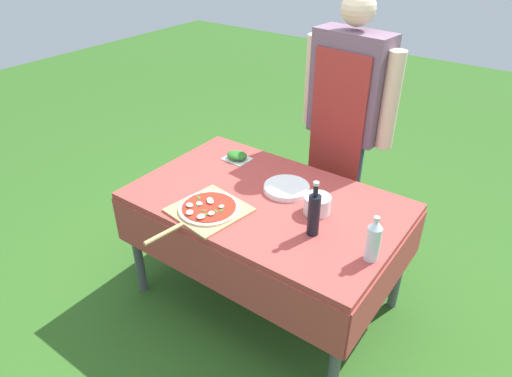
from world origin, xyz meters
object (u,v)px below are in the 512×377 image
at_px(pizza_on_peel, 207,210).
at_px(oil_bottle, 314,214).
at_px(water_bottle, 373,240).
at_px(herb_container, 237,156).
at_px(person_cook, 347,112).
at_px(plate_stack, 287,188).
at_px(prep_table, 266,212).
at_px(mixing_tub, 317,204).

height_order(pizza_on_peel, oil_bottle, oil_bottle).
bearing_deg(water_bottle, herb_container, 159.60).
distance_m(person_cook, water_bottle, 1.08).
bearing_deg(pizza_on_peel, person_cook, 84.68).
relative_size(oil_bottle, water_bottle, 1.27).
bearing_deg(plate_stack, water_bottle, -23.55).
height_order(person_cook, oil_bottle, person_cook).
distance_m(pizza_on_peel, oil_bottle, 0.57).
distance_m(herb_container, plate_stack, 0.48).
xyz_separation_m(prep_table, person_cook, (0.08, 0.75, 0.37)).
height_order(pizza_on_peel, plate_stack, pizza_on_peel).
bearing_deg(pizza_on_peel, mixing_tub, 44.56).
height_order(mixing_tub, plate_stack, mixing_tub).
height_order(prep_table, water_bottle, water_bottle).
relative_size(mixing_tub, plate_stack, 0.54).
height_order(prep_table, herb_container, herb_container).
bearing_deg(plate_stack, herb_container, 164.15).
relative_size(person_cook, pizza_on_peel, 2.88).
distance_m(herb_container, mixing_tub, 0.73).
relative_size(person_cook, mixing_tub, 12.13).
xyz_separation_m(herb_container, plate_stack, (0.46, -0.13, -0.01)).
distance_m(person_cook, pizza_on_peel, 1.11).
distance_m(prep_table, pizza_on_peel, 0.35).
distance_m(person_cook, plate_stack, 0.67).
relative_size(pizza_on_peel, mixing_tub, 4.21).
xyz_separation_m(pizza_on_peel, herb_container, (-0.24, 0.56, 0.01)).
distance_m(prep_table, oil_bottle, 0.43).
relative_size(person_cook, herb_container, 10.39).
relative_size(pizza_on_peel, plate_stack, 2.27).
relative_size(water_bottle, mixing_tub, 1.62).
xyz_separation_m(water_bottle, mixing_tub, (-0.38, 0.18, -0.06)).
relative_size(prep_table, water_bottle, 6.45).
relative_size(person_cook, water_bottle, 7.49).
bearing_deg(mixing_tub, oil_bottle, -66.53).
bearing_deg(herb_container, oil_bottle, -26.88).
bearing_deg(oil_bottle, plate_stack, 140.40).
bearing_deg(water_bottle, prep_table, 168.63).
relative_size(person_cook, plate_stack, 6.53).
bearing_deg(plate_stack, person_cook, 86.47).
bearing_deg(pizza_on_peel, plate_stack, 71.18).
xyz_separation_m(mixing_tub, plate_stack, (-0.24, 0.09, -0.03)).
relative_size(herb_container, mixing_tub, 1.17).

